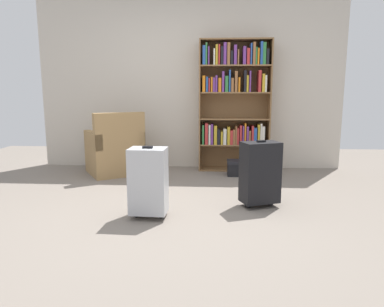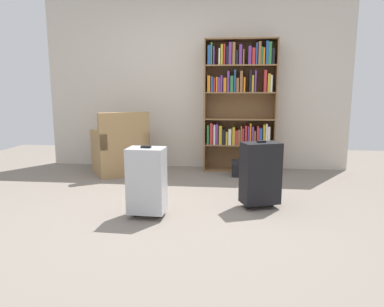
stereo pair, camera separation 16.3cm
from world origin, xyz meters
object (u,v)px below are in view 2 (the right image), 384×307
Objects in this scene: mug at (152,171)px; suitcase_silver at (147,180)px; bookshelf at (239,101)px; armchair at (120,152)px; storage_box at (244,168)px; suitcase_black at (260,173)px.

suitcase_silver is (0.35, -1.74, 0.31)m from mug.
bookshelf reaches higher than suitcase_silver.
storage_box is (1.80, -0.01, -0.20)m from armchair.
storage_box is at bearing 60.74° from suitcase_silver.
bookshelf is 5.34× the size of storage_box.
mug is 1.33m from storage_box.
mug is at bearing 101.24° from suitcase_silver.
storage_box is 1.39m from suitcase_black.
storage_box is at bearing -77.83° from bookshelf.
suitcase_black is (1.90, -1.37, 0.05)m from armchair.
suitcase_silver reaches higher than storage_box.
armchair is at bearing 114.78° from suitcase_silver.
suitcase_silver is at bearing -65.22° from armchair.
bookshelf is at bearing 67.04° from suitcase_silver.
suitcase_black is (0.11, -1.36, 0.25)m from storage_box.
suitcase_silver is (-0.98, -1.75, 0.24)m from storage_box.
bookshelf is 1.99× the size of armchair.
mug is at bearing -162.63° from bookshelf.
bookshelf is 1.90m from armchair.
armchair reaches higher than suitcase_silver.
armchair is 1.40× the size of suitcase_silver.
bookshelf is 2.75× the size of suitcase_black.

